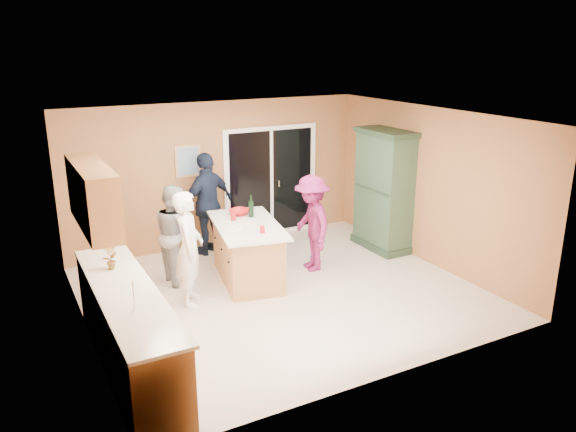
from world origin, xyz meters
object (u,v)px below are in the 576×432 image
green_hutch (384,192)px  woman_grey (175,234)px  woman_white (189,249)px  woman_magenta (312,223)px  kitchen_island (248,254)px  woman_navy (208,204)px

green_hutch → woman_grey: (-3.72, 0.31, -0.28)m
green_hutch → woman_white: 3.83m
woman_white → woman_magenta: size_ratio=1.05×
green_hutch → woman_grey: bearing=175.2°
woman_magenta → woman_white: bearing=-74.2°
kitchen_island → woman_grey: bearing=164.3°
woman_grey → green_hutch: bearing=-97.8°
green_hutch → woman_white: bearing=-171.7°
woman_navy → green_hutch: bearing=134.9°
green_hutch → woman_white: (-3.79, -0.55, -0.22)m
kitchen_island → woman_grey: 1.15m
kitchen_island → woman_navy: 1.48m
woman_navy → woman_magenta: (1.21, -1.49, -0.11)m
woman_white → woman_grey: 0.87m
kitchen_island → woman_magenta: bearing=5.8°
woman_navy → woman_magenta: bearing=107.2°
green_hutch → woman_white: size_ratio=1.30×
green_hutch → kitchen_island: bearing=-176.3°
kitchen_island → woman_white: size_ratio=1.15×
green_hutch → woman_navy: 3.10m
woman_magenta → woman_navy: bearing=-132.7°
woman_white → woman_grey: size_ratio=1.07×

